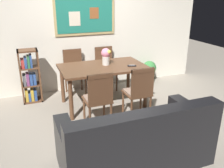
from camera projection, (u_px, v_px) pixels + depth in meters
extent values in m
plane|color=gray|center=(113.00, 114.00, 4.25)|extent=(12.00, 12.00, 0.00)
cube|color=silver|center=(87.00, 28.00, 5.10)|extent=(5.20, 0.10, 2.60)
cube|color=tan|center=(85.00, 15.00, 4.93)|extent=(1.26, 0.02, 0.79)
cube|color=#1E7260|center=(85.00, 15.00, 4.92)|extent=(1.16, 0.01, 0.69)
cube|color=beige|center=(75.00, 19.00, 4.86)|extent=(0.23, 0.00, 0.28)
cube|color=brown|center=(94.00, 13.00, 4.96)|extent=(0.19, 0.00, 0.22)
cube|color=brown|center=(103.00, 67.00, 4.37)|extent=(1.53, 0.92, 0.04)
cylinder|color=brown|center=(71.00, 100.00, 3.94)|extent=(0.07, 0.07, 0.72)
cylinder|color=brown|center=(146.00, 89.00, 4.41)|extent=(0.07, 0.07, 0.72)
cylinder|color=brown|center=(63.00, 85.00, 4.61)|extent=(0.07, 0.07, 0.72)
cylinder|color=brown|center=(128.00, 76.00, 5.07)|extent=(0.07, 0.07, 0.72)
cube|color=brown|center=(106.00, 70.00, 5.20)|extent=(0.40, 0.40, 0.03)
cube|color=#997A66|center=(106.00, 69.00, 5.19)|extent=(0.36, 0.36, 0.03)
cylinder|color=brown|center=(111.00, 77.00, 5.48)|extent=(0.04, 0.04, 0.42)
cylinder|color=brown|center=(97.00, 79.00, 5.37)|extent=(0.04, 0.04, 0.42)
cylinder|color=brown|center=(117.00, 82.00, 5.19)|extent=(0.04, 0.04, 0.42)
cylinder|color=brown|center=(102.00, 84.00, 5.07)|extent=(0.04, 0.04, 0.42)
cube|color=brown|center=(104.00, 57.00, 5.27)|extent=(0.38, 0.04, 0.46)
cube|color=brown|center=(103.00, 48.00, 5.20)|extent=(0.38, 0.05, 0.06)
cube|color=brown|center=(137.00, 93.00, 4.01)|extent=(0.40, 0.40, 0.03)
cube|color=#997A66|center=(137.00, 92.00, 4.00)|extent=(0.36, 0.36, 0.03)
cylinder|color=brown|center=(131.00, 111.00, 3.88)|extent=(0.04, 0.04, 0.42)
cylinder|color=brown|center=(150.00, 108.00, 4.00)|extent=(0.04, 0.04, 0.42)
cylinder|color=brown|center=(123.00, 103.00, 4.18)|extent=(0.04, 0.04, 0.42)
cylinder|color=brown|center=(141.00, 100.00, 4.30)|extent=(0.04, 0.04, 0.42)
cube|color=brown|center=(143.00, 83.00, 3.77)|extent=(0.38, 0.04, 0.46)
cube|color=brown|center=(143.00, 71.00, 3.70)|extent=(0.38, 0.05, 0.06)
cube|color=brown|center=(75.00, 74.00, 4.96)|extent=(0.40, 0.40, 0.03)
cube|color=#997A66|center=(75.00, 73.00, 4.95)|extent=(0.36, 0.36, 0.03)
cylinder|color=brown|center=(82.00, 81.00, 5.25)|extent=(0.04, 0.04, 0.42)
cylinder|color=brown|center=(66.00, 83.00, 5.13)|extent=(0.04, 0.04, 0.42)
cylinder|color=brown|center=(86.00, 86.00, 4.95)|extent=(0.04, 0.04, 0.42)
cylinder|color=brown|center=(69.00, 88.00, 4.84)|extent=(0.04, 0.04, 0.42)
cube|color=brown|center=(73.00, 60.00, 5.04)|extent=(0.38, 0.04, 0.46)
cube|color=brown|center=(72.00, 51.00, 4.97)|extent=(0.38, 0.05, 0.06)
cube|color=brown|center=(97.00, 100.00, 3.76)|extent=(0.40, 0.40, 0.03)
cube|color=#997A66|center=(97.00, 98.00, 3.75)|extent=(0.36, 0.36, 0.03)
cylinder|color=brown|center=(90.00, 120.00, 3.63)|extent=(0.04, 0.04, 0.42)
cylinder|color=brown|center=(111.00, 116.00, 3.75)|extent=(0.04, 0.04, 0.42)
cylinder|color=brown|center=(84.00, 110.00, 3.93)|extent=(0.04, 0.04, 0.42)
cylinder|color=brown|center=(104.00, 107.00, 4.04)|extent=(0.04, 0.04, 0.42)
cube|color=brown|center=(101.00, 89.00, 3.52)|extent=(0.38, 0.04, 0.46)
cube|color=brown|center=(100.00, 76.00, 3.45)|extent=(0.38, 0.05, 0.06)
cube|color=black|center=(134.00, 147.00, 3.01)|extent=(1.80, 0.84, 0.40)
cube|color=black|center=(148.00, 130.00, 2.58)|extent=(1.80, 0.20, 0.44)
cube|color=black|center=(67.00, 139.00, 2.62)|extent=(0.18, 0.80, 0.22)
cube|color=black|center=(191.00, 114.00, 3.17)|extent=(0.18, 0.80, 0.22)
cube|color=#B78C33|center=(104.00, 137.00, 2.57)|extent=(0.32, 0.16, 0.33)
cube|color=maroon|center=(142.00, 129.00, 2.72)|extent=(0.32, 0.16, 0.33)
cube|color=brown|center=(21.00, 77.00, 4.55)|extent=(0.03, 0.28, 1.02)
cube|color=brown|center=(39.00, 75.00, 4.66)|extent=(0.03, 0.28, 1.02)
cube|color=brown|center=(33.00, 100.00, 4.78)|extent=(0.36, 0.28, 0.03)
cube|color=brown|center=(27.00, 50.00, 4.43)|extent=(0.36, 0.28, 0.03)
cube|color=brown|center=(31.00, 84.00, 4.66)|extent=(0.30, 0.28, 0.02)
cube|color=brown|center=(29.00, 68.00, 4.54)|extent=(0.30, 0.28, 0.02)
cube|color=gold|center=(27.00, 95.00, 4.70)|extent=(0.06, 0.22, 0.23)
cube|color=#2D4C8C|center=(30.00, 96.00, 4.72)|extent=(0.04, 0.22, 0.16)
cube|color=gold|center=(32.00, 94.00, 4.73)|extent=(0.05, 0.22, 0.22)
cube|color=#2D4C8C|center=(35.00, 94.00, 4.75)|extent=(0.05, 0.22, 0.20)
cube|color=#595960|center=(24.00, 80.00, 4.59)|extent=(0.05, 0.22, 0.21)
cube|color=#7F3F72|center=(28.00, 79.00, 4.60)|extent=(0.05, 0.22, 0.22)
cube|color=#2D4C8C|center=(31.00, 79.00, 4.63)|extent=(0.05, 0.22, 0.20)
cube|color=#2D4C8C|center=(34.00, 79.00, 4.65)|extent=(0.05, 0.22, 0.20)
cube|color=#B2332D|center=(22.00, 63.00, 4.47)|extent=(0.06, 0.22, 0.16)
cube|color=#2D4C8C|center=(25.00, 62.00, 4.49)|extent=(0.04, 0.22, 0.20)
cube|color=#337247|center=(28.00, 61.00, 4.50)|extent=(0.04, 0.22, 0.22)
cube|color=#2D4C8C|center=(31.00, 61.00, 4.51)|extent=(0.04, 0.22, 0.24)
cylinder|color=#4C4742|center=(149.00, 77.00, 5.75)|extent=(0.24, 0.24, 0.23)
cylinder|color=#332319|center=(149.00, 73.00, 5.71)|extent=(0.22, 0.22, 0.02)
sphere|color=#387F3D|center=(149.00, 68.00, 5.67)|extent=(0.32, 0.32, 0.32)
cylinder|color=#387F3D|center=(153.00, 79.00, 5.65)|extent=(0.03, 0.03, 0.30)
cylinder|color=#387F3D|center=(151.00, 75.00, 5.85)|extent=(0.03, 0.03, 0.28)
cylinder|color=beige|center=(106.00, 60.00, 4.43)|extent=(0.13, 0.13, 0.16)
sphere|color=pink|center=(106.00, 53.00, 4.38)|extent=(0.17, 0.17, 0.17)
sphere|color=#D86633|center=(103.00, 52.00, 4.42)|extent=(0.07, 0.07, 0.07)
sphere|color=#EACC4C|center=(109.00, 52.00, 4.33)|extent=(0.08, 0.08, 0.08)
sphere|color=#EACC4C|center=(109.00, 51.00, 4.41)|extent=(0.05, 0.05, 0.05)
cube|color=black|center=(132.00, 66.00, 4.35)|extent=(0.16, 0.09, 0.02)
cube|color=gray|center=(132.00, 65.00, 4.35)|extent=(0.10, 0.06, 0.00)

